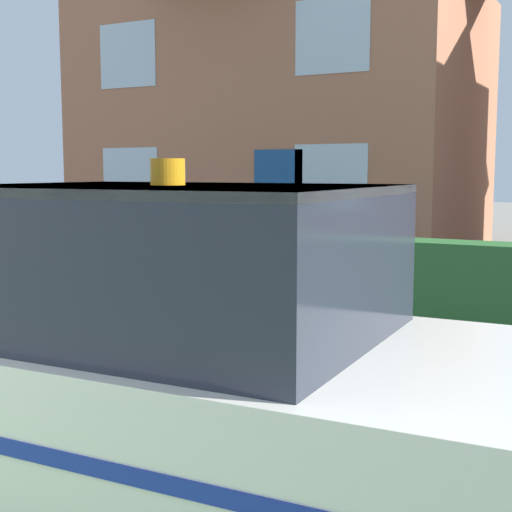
# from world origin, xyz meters

# --- Properties ---
(road_strip) EXTENTS (28.00, 5.47, 0.01)m
(road_strip) POSITION_xyz_m (0.00, 4.01, 0.01)
(road_strip) COLOR #4C4C51
(road_strip) RESTS_ON ground
(garden_hedge) EXTENTS (11.58, 0.55, 0.96)m
(garden_hedge) POSITION_xyz_m (1.37, 7.36, 0.48)
(garden_hedge) COLOR #2D662D
(garden_hedge) RESTS_ON ground
(police_car) EXTENTS (4.38, 1.81, 1.76)m
(police_car) POSITION_xyz_m (1.44, 2.48, 0.76)
(police_car) COLOR black
(police_car) RESTS_ON road_strip
(house_left) EXTENTS (8.59, 5.94, 7.77)m
(house_left) POSITION_xyz_m (-3.56, 14.47, 3.96)
(house_left) COLOR #A86B4C
(house_left) RESTS_ON ground
(wheelie_bin) EXTENTS (0.74, 0.73, 1.08)m
(wheelie_bin) POSITION_xyz_m (-2.30, 7.52, 0.54)
(wheelie_bin) COLOR black
(wheelie_bin) RESTS_ON ground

